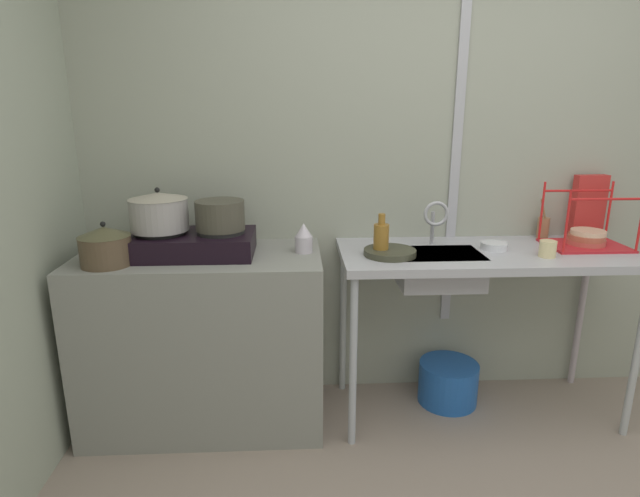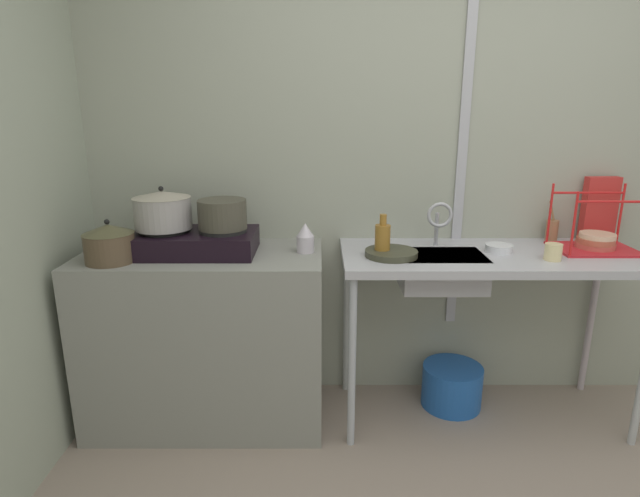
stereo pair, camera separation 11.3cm
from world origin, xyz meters
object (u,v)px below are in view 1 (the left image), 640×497
(pot_beside_stove, at_px, (105,246))
(small_bowl_on_drainboard, at_px, (494,246))
(bottle_by_sink, at_px, (381,238))
(cereal_box, at_px, (588,207))
(pot_on_right_burner, at_px, (220,215))
(percolator, at_px, (304,238))
(cup_by_rack, at_px, (548,249))
(sink_basin, at_px, (439,269))
(frying_pan, at_px, (390,252))
(faucet, at_px, (435,216))
(bucket_on_floor, at_px, (448,382))
(pot_on_left_burner, at_px, (159,211))
(utensil_jar, at_px, (543,227))
(stove, at_px, (192,243))
(dish_rack, at_px, (586,238))

(pot_beside_stove, xyz_separation_m, small_bowl_on_drainboard, (1.83, 0.17, -0.07))
(bottle_by_sink, relative_size, cereal_box, 0.59)
(bottle_by_sink, bearing_deg, pot_on_right_burner, 176.54)
(percolator, distance_m, bottle_by_sink, 0.37)
(cup_by_rack, height_order, bottle_by_sink, bottle_by_sink)
(sink_basin, bearing_deg, bottle_by_sink, -176.97)
(frying_pan, bearing_deg, faucet, 31.42)
(cup_by_rack, height_order, bucket_on_floor, cup_by_rack)
(pot_on_left_burner, height_order, small_bowl_on_drainboard, pot_on_left_burner)
(faucet, bearing_deg, utensil_jar, 12.65)
(pot_beside_stove, distance_m, sink_basin, 1.56)
(stove, distance_m, pot_on_left_burner, 0.21)
(pot_on_right_burner, distance_m, faucet, 1.06)
(stove, xyz_separation_m, pot_beside_stove, (-0.35, -0.15, 0.03))
(utensil_jar, bearing_deg, sink_basin, -157.04)
(stove, relative_size, cereal_box, 1.74)
(faucet, distance_m, frying_pan, 0.33)
(frying_pan, height_order, bottle_by_sink, bottle_by_sink)
(stove, bearing_deg, bucket_on_floor, 3.76)
(pot_on_right_burner, distance_m, frying_pan, 0.82)
(faucet, xyz_separation_m, bottle_by_sink, (-0.30, -0.14, -0.07))
(bottle_by_sink, bearing_deg, utensil_jar, 17.05)
(bottle_by_sink, bearing_deg, bucket_on_floor, 17.55)
(faucet, xyz_separation_m, dish_rack, (0.77, -0.05, -0.11))
(stove, relative_size, dish_rack, 1.54)
(small_bowl_on_drainboard, bearing_deg, percolator, -179.76)
(dish_rack, bearing_deg, stove, -178.58)
(faucet, height_order, bucket_on_floor, faucet)
(dish_rack, relative_size, cereal_box, 1.13)
(percolator, xyz_separation_m, sink_basin, (0.66, -0.05, -0.15))
(pot_on_left_burner, height_order, faucet, pot_on_left_burner)
(dish_rack, height_order, cereal_box, cereal_box)
(bucket_on_floor, bearing_deg, bottle_by_sink, -162.45)
(pot_beside_stove, distance_m, utensil_jar, 2.21)
(stove, distance_m, small_bowl_on_drainboard, 1.48)
(stove, relative_size, sink_basin, 1.47)
(cereal_box, bearing_deg, pot_beside_stove, -174.45)
(stove, relative_size, bottle_by_sink, 2.94)
(cup_by_rack, distance_m, small_bowl_on_drainboard, 0.25)
(small_bowl_on_drainboard, distance_m, cereal_box, 0.64)
(pot_on_left_burner, xyz_separation_m, utensil_jar, (1.97, 0.24, -0.15))
(cup_by_rack, relative_size, small_bowl_on_drainboard, 0.60)
(pot_on_left_burner, distance_m, sink_basin, 1.37)
(pot_on_left_burner, bearing_deg, pot_beside_stove, -144.79)
(small_bowl_on_drainboard, bearing_deg, bucket_on_floor, 156.98)
(pot_on_left_burner, xyz_separation_m, small_bowl_on_drainboard, (1.62, 0.02, -0.19))
(sink_basin, distance_m, utensil_jar, 0.70)
(cup_by_rack, bearing_deg, pot_on_right_burner, 175.55)
(cup_by_rack, bearing_deg, percolator, 173.27)
(pot_on_right_burner, xyz_separation_m, bucket_on_floor, (1.18, 0.09, -0.97))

